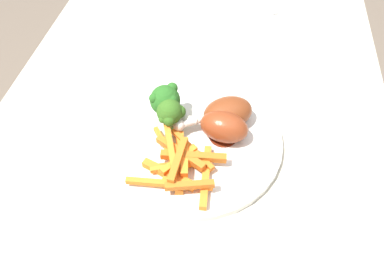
{
  "coord_description": "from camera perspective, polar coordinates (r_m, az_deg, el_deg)",
  "views": [
    {
      "loc": [
        0.42,
        0.07,
        1.2
      ],
      "look_at": [
        0.04,
        0.01,
        0.75
      ],
      "focal_mm": 35.59,
      "sensor_mm": 36.0,
      "label": 1
    }
  ],
  "objects": [
    {
      "name": "chicken_drumstick_near",
      "position": [
        0.6,
        4.45,
        0.24
      ],
      "size": [
        0.06,
        0.13,
        0.05
      ],
      "color": "#632210",
      "rests_on": "dinner_plate"
    },
    {
      "name": "dining_table",
      "position": [
        0.73,
        -0.28,
        -4.69
      ],
      "size": [
        1.19,
        0.68,
        0.72
      ],
      "color": "beige",
      "rests_on": "ground_plane"
    },
    {
      "name": "chicken_drumstick_far",
      "position": [
        0.62,
        5.08,
        2.42
      ],
      "size": [
        0.1,
        0.13,
        0.05
      ],
      "color": "#59220F",
      "rests_on": "dinner_plate"
    },
    {
      "name": "broccoli_floret_middle",
      "position": [
        0.61,
        -3.98,
        4.0
      ],
      "size": [
        0.05,
        0.05,
        0.06
      ],
      "color": "#7EB255",
      "rests_on": "dinner_plate"
    },
    {
      "name": "broccoli_floret_front",
      "position": [
        0.59,
        -3.24,
        2.28
      ],
      "size": [
        0.05,
        0.05,
        0.06
      ],
      "color": "#72AF56",
      "rests_on": "dinner_plate"
    },
    {
      "name": "dinner_plate",
      "position": [
        0.62,
        0.0,
        -1.56
      ],
      "size": [
        0.29,
        0.29,
        0.01
      ],
      "primitive_type": "cylinder",
      "color": "white",
      "rests_on": "dining_table"
    },
    {
      "name": "carrot_fries_pile",
      "position": [
        0.56,
        -1.44,
        -5.29
      ],
      "size": [
        0.14,
        0.14,
        0.03
      ],
      "color": "orange",
      "rests_on": "dinner_plate"
    }
  ]
}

